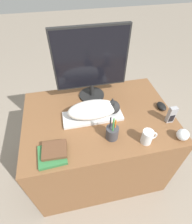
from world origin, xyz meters
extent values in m
plane|color=gray|center=(0.00, 0.00, 0.00)|extent=(12.00, 12.00, 0.00)
cube|color=brown|center=(0.00, 0.39, 0.38)|extent=(1.13, 0.78, 0.77)
cube|color=silver|center=(-0.05, 0.38, 0.78)|extent=(0.44, 0.16, 0.02)
ellipsoid|color=white|center=(-0.05, 0.38, 0.85)|extent=(0.36, 0.17, 0.11)
sphere|color=#262626|center=(0.11, 0.38, 0.84)|extent=(0.10, 0.10, 0.10)
cone|color=#262626|center=(0.11, 0.36, 0.89)|extent=(0.04, 0.04, 0.04)
cone|color=#262626|center=(0.11, 0.41, 0.89)|extent=(0.04, 0.04, 0.04)
cylinder|color=black|center=(-0.01, 0.63, 0.77)|extent=(0.21, 0.21, 0.02)
cylinder|color=black|center=(-0.01, 0.63, 0.83)|extent=(0.04, 0.04, 0.11)
cube|color=black|center=(-0.01, 0.63, 1.11)|extent=(0.55, 0.03, 0.46)
cube|color=black|center=(-0.01, 0.62, 1.11)|extent=(0.52, 0.01, 0.44)
ellipsoid|color=black|center=(0.50, 0.37, 0.78)|extent=(0.06, 0.10, 0.04)
cylinder|color=silver|center=(0.25, 0.09, 0.82)|extent=(0.07, 0.07, 0.10)
torus|color=silver|center=(0.29, 0.09, 0.82)|extent=(0.07, 0.01, 0.07)
cylinder|color=#38383D|center=(0.04, 0.17, 0.81)|extent=(0.08, 0.08, 0.10)
cylinder|color=orange|center=(0.06, 0.18, 0.87)|extent=(0.01, 0.01, 0.12)
cylinder|color=black|center=(0.03, 0.19, 0.88)|extent=(0.01, 0.01, 0.15)
cylinder|color=#338C38|center=(0.04, 0.16, 0.89)|extent=(0.01, 0.01, 0.17)
sphere|color=silver|center=(0.50, 0.07, 0.81)|extent=(0.08, 0.08, 0.08)
cube|color=#99999E|center=(0.49, 0.23, 0.83)|extent=(0.05, 0.03, 0.14)
cube|color=black|center=(0.49, 0.21, 0.81)|extent=(0.04, 0.00, 0.06)
cube|color=#2D6B38|center=(-0.36, 0.11, 0.78)|extent=(0.18, 0.17, 0.02)
cube|color=brown|center=(-0.34, 0.13, 0.80)|extent=(0.16, 0.14, 0.02)
camera|label=1|loc=(-0.21, -0.50, 1.73)|focal=28.00mm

